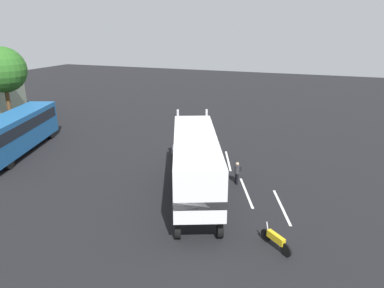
# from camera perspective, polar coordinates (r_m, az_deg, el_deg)

# --- Properties ---
(ground_plane) EXTENTS (120.00, 120.00, 0.00)m
(ground_plane) POSITION_cam_1_polar(r_m,az_deg,el_deg) (28.63, -1.47, -2.71)
(ground_plane) COLOR black
(lane_stripe_near) EXTENTS (4.20, 1.61, 0.01)m
(lane_stripe_near) POSITION_cam_1_polar(r_m,az_deg,el_deg) (28.74, 5.95, -2.71)
(lane_stripe_near) COLOR silver
(lane_stripe_near) RESTS_ON ground_plane
(lane_stripe_mid) EXTENTS (4.14, 1.80, 0.01)m
(lane_stripe_mid) POSITION_cam_1_polar(r_m,az_deg,el_deg) (23.59, 8.91, -7.85)
(lane_stripe_mid) COLOR silver
(lane_stripe_mid) RESTS_ON ground_plane
(lane_stripe_far) EXTENTS (4.21, 1.60, 0.01)m
(lane_stripe_far) POSITION_cam_1_polar(r_m,az_deg,el_deg) (22.29, 14.51, -9.92)
(lane_stripe_far) COLOR silver
(lane_stripe_far) RESTS_ON ground_plane
(semi_truck) EXTENTS (14.04, 7.68, 4.50)m
(semi_truck) POSITION_cam_1_polar(r_m,az_deg,el_deg) (22.51, 0.43, -1.94)
(semi_truck) COLOR white
(semi_truck) RESTS_ON ground_plane
(person_bystander) EXTENTS (0.44, 0.47, 1.63)m
(person_bystander) POSITION_cam_1_polar(r_m,az_deg,el_deg) (24.33, 7.46, -4.61)
(person_bystander) COLOR black
(person_bystander) RESTS_ON ground_plane
(parked_bus) EXTENTS (11.25, 5.84, 3.40)m
(parked_bus) POSITION_cam_1_polar(r_m,az_deg,el_deg) (33.40, -26.93, 2.11)
(parked_bus) COLOR #1E5999
(parked_bus) RESTS_ON ground_plane
(motorcycle) EXTENTS (1.45, 1.67, 1.12)m
(motorcycle) POSITION_cam_1_polar(r_m,az_deg,el_deg) (18.25, 13.58, -15.06)
(motorcycle) COLOR black
(motorcycle) RESTS_ON ground_plane
(tree_right) EXTENTS (4.77, 4.77, 8.57)m
(tree_right) POSITION_cam_1_polar(r_m,az_deg,el_deg) (42.07, -28.68, 10.63)
(tree_right) COLOR brown
(tree_right) RESTS_ON ground_plane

